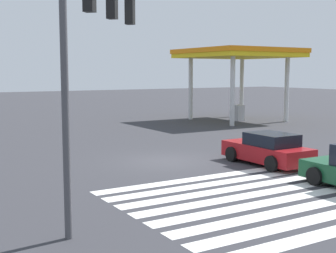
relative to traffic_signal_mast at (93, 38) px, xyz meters
name	(u,v)px	position (x,y,z in m)	size (l,w,h in m)	color
ground_plane	(168,161)	(5.96, 5.96, -4.93)	(155.83, 155.83, 0.00)	#333338
crosswalk_markings	(276,195)	(5.96, -0.92, -4.93)	(10.16, 7.25, 0.01)	silver
traffic_signal_mast	(93,38)	(0.00, 0.00, 0.00)	(3.77, 3.77, 6.74)	#47474C
car_0	(268,150)	(9.32, 3.10, -4.27)	(2.05, 4.20, 1.40)	maroon
gas_station_canopy	(238,56)	(20.13, 18.25, 0.35)	(8.14, 8.14, 5.89)	yellow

